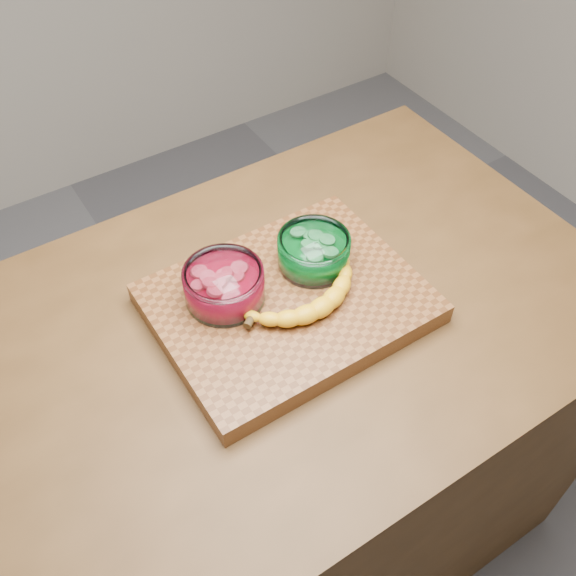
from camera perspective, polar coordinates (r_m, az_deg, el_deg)
ground at (r=1.92m, az=-0.00°, el=-19.61°), size 3.50×3.50×0.00m
counter at (r=1.51m, az=-0.00°, el=-13.08°), size 1.20×0.80×0.90m
cutting_board at (r=1.12m, az=-0.00°, el=-1.37°), size 0.45×0.35×0.04m
bowl_red at (r=1.09m, az=-5.70°, el=0.26°), size 0.14×0.14×0.06m
bowl_green at (r=1.14m, az=2.30°, el=3.30°), size 0.13×0.13×0.06m
banana at (r=1.08m, az=1.75°, el=-0.74°), size 0.26×0.12×0.04m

